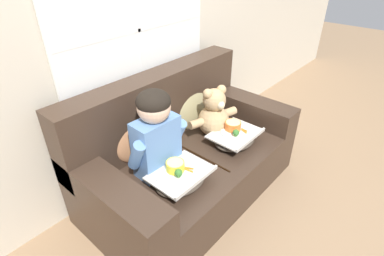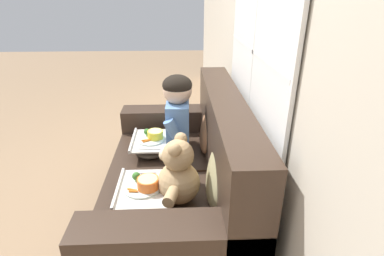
{
  "view_description": "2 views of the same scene",
  "coord_description": "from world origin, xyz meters",
  "px_view_note": "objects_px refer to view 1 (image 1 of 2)",
  "views": [
    {
      "loc": [
        -1.41,
        -1.23,
        1.8
      ],
      "look_at": [
        0.04,
        0.04,
        0.59
      ],
      "focal_mm": 28.0,
      "sensor_mm": 36.0,
      "label": 1
    },
    {
      "loc": [
        1.82,
        0.05,
        1.59
      ],
      "look_at": [
        -0.09,
        0.14,
        0.71
      ],
      "focal_mm": 28.0,
      "sensor_mm": 36.0,
      "label": 2
    }
  ],
  "objects_px": {
    "child_figure": "(156,130)",
    "throw_pillow_behind_child": "(134,136)",
    "lap_tray_child": "(180,177)",
    "throw_pillow_behind_teddy": "(192,105)",
    "teddy_bear": "(214,115)",
    "couch": "(184,155)",
    "lap_tray_teddy": "(235,137)"
  },
  "relations": [
    {
      "from": "throw_pillow_behind_child",
      "to": "child_figure",
      "type": "distance_m",
      "value": 0.29
    },
    {
      "from": "teddy_bear",
      "to": "couch",
      "type": "bearing_deg",
      "value": 171.82
    },
    {
      "from": "throw_pillow_behind_teddy",
      "to": "lap_tray_teddy",
      "type": "relative_size",
      "value": 1.1
    },
    {
      "from": "throw_pillow_behind_child",
      "to": "throw_pillow_behind_teddy",
      "type": "distance_m",
      "value": 0.64
    },
    {
      "from": "throw_pillow_behind_teddy",
      "to": "lap_tray_child",
      "type": "relative_size",
      "value": 1.09
    },
    {
      "from": "throw_pillow_behind_teddy",
      "to": "child_figure",
      "type": "distance_m",
      "value": 0.7
    },
    {
      "from": "teddy_bear",
      "to": "lap_tray_child",
      "type": "distance_m",
      "value": 0.68
    },
    {
      "from": "child_figure",
      "to": "lap_tray_teddy",
      "type": "distance_m",
      "value": 0.73
    },
    {
      "from": "child_figure",
      "to": "teddy_bear",
      "type": "bearing_deg",
      "value": -0.42
    },
    {
      "from": "lap_tray_child",
      "to": "lap_tray_teddy",
      "type": "height_order",
      "value": "lap_tray_teddy"
    },
    {
      "from": "couch",
      "to": "throw_pillow_behind_child",
      "type": "height_order",
      "value": "couch"
    },
    {
      "from": "lap_tray_child",
      "to": "lap_tray_teddy",
      "type": "distance_m",
      "value": 0.64
    },
    {
      "from": "couch",
      "to": "lap_tray_child",
      "type": "relative_size",
      "value": 4.24
    },
    {
      "from": "throw_pillow_behind_child",
      "to": "child_figure",
      "type": "height_order",
      "value": "child_figure"
    },
    {
      "from": "throw_pillow_behind_child",
      "to": "lap_tray_teddy",
      "type": "distance_m",
      "value": 0.8
    },
    {
      "from": "teddy_bear",
      "to": "throw_pillow_behind_teddy",
      "type": "bearing_deg",
      "value": 89.63
    },
    {
      "from": "teddy_bear",
      "to": "lap_tray_child",
      "type": "height_order",
      "value": "teddy_bear"
    },
    {
      "from": "throw_pillow_behind_teddy",
      "to": "throw_pillow_behind_child",
      "type": "bearing_deg",
      "value": 180.0
    },
    {
      "from": "child_figure",
      "to": "throw_pillow_behind_child",
      "type": "bearing_deg",
      "value": 89.99
    },
    {
      "from": "throw_pillow_behind_teddy",
      "to": "teddy_bear",
      "type": "distance_m",
      "value": 0.25
    },
    {
      "from": "lap_tray_teddy",
      "to": "child_figure",
      "type": "bearing_deg",
      "value": 161.21
    },
    {
      "from": "teddy_bear",
      "to": "lap_tray_teddy",
      "type": "bearing_deg",
      "value": -89.32
    },
    {
      "from": "couch",
      "to": "lap_tray_teddy",
      "type": "xyz_separation_m",
      "value": [
        0.32,
        -0.26,
        0.13
      ]
    },
    {
      "from": "throw_pillow_behind_child",
      "to": "teddy_bear",
      "type": "bearing_deg",
      "value": -21.2
    },
    {
      "from": "couch",
      "to": "child_figure",
      "type": "distance_m",
      "value": 0.52
    },
    {
      "from": "throw_pillow_behind_teddy",
      "to": "teddy_bear",
      "type": "bearing_deg",
      "value": -90.37
    },
    {
      "from": "throw_pillow_behind_child",
      "to": "couch",
      "type": "bearing_deg",
      "value": -32.25
    },
    {
      "from": "lap_tray_child",
      "to": "lap_tray_teddy",
      "type": "bearing_deg",
      "value": 0.04
    },
    {
      "from": "couch",
      "to": "lap_tray_child",
      "type": "bearing_deg",
      "value": -141.07
    },
    {
      "from": "child_figure",
      "to": "lap_tray_child",
      "type": "relative_size",
      "value": 1.55
    },
    {
      "from": "throw_pillow_behind_teddy",
      "to": "child_figure",
      "type": "relative_size",
      "value": 0.7
    },
    {
      "from": "throw_pillow_behind_teddy",
      "to": "lap_tray_child",
      "type": "distance_m",
      "value": 0.8
    }
  ]
}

